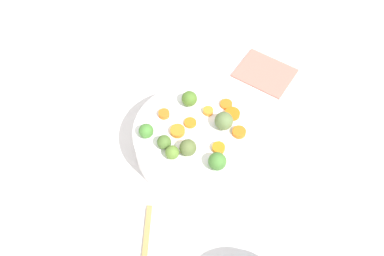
% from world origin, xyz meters
% --- Properties ---
extents(tabletop, '(2.40, 2.40, 0.02)m').
position_xyz_m(tabletop, '(0.00, 0.00, 0.01)').
color(tabletop, white).
rests_on(tabletop, ground).
extents(serving_bowl_carrots, '(0.28, 0.28, 0.09)m').
position_xyz_m(serving_bowl_carrots, '(0.02, 0.01, 0.06)').
color(serving_bowl_carrots, white).
rests_on(serving_bowl_carrots, tabletop).
extents(carrot_slice_0, '(0.05, 0.05, 0.01)m').
position_xyz_m(carrot_slice_0, '(0.03, -0.02, 0.12)').
color(carrot_slice_0, orange).
rests_on(carrot_slice_0, serving_bowl_carrots).
extents(carrot_slice_1, '(0.03, 0.03, 0.01)m').
position_xyz_m(carrot_slice_1, '(-0.00, -0.00, 0.11)').
color(carrot_slice_1, orange).
rests_on(carrot_slice_1, serving_bowl_carrots).
extents(carrot_slice_2, '(0.03, 0.03, 0.01)m').
position_xyz_m(carrot_slice_2, '(-0.04, 0.04, 0.12)').
color(carrot_slice_2, orange).
rests_on(carrot_slice_2, serving_bowl_carrots).
extents(carrot_slice_3, '(0.03, 0.03, 0.01)m').
position_xyz_m(carrot_slice_3, '(0.01, 0.12, 0.12)').
color(carrot_slice_3, orange).
rests_on(carrot_slice_3, serving_bowl_carrots).
extents(carrot_slice_4, '(0.03, 0.03, 0.01)m').
position_xyz_m(carrot_slice_4, '(-0.01, -0.07, 0.12)').
color(carrot_slice_4, orange).
rests_on(carrot_slice_4, serving_bowl_carrots).
extents(carrot_slice_5, '(0.03, 0.03, 0.01)m').
position_xyz_m(carrot_slice_5, '(0.06, 0.08, 0.12)').
color(carrot_slice_5, orange).
rests_on(carrot_slice_5, serving_bowl_carrots).
extents(carrot_slice_6, '(0.03, 0.03, 0.01)m').
position_xyz_m(carrot_slice_6, '(-0.07, 0.08, 0.11)').
color(carrot_slice_6, orange).
rests_on(carrot_slice_6, serving_bowl_carrots).
extents(carrot_slice_7, '(0.05, 0.05, 0.01)m').
position_xyz_m(carrot_slice_7, '(-0.04, 0.10, 0.11)').
color(carrot_slice_7, orange).
rests_on(carrot_slice_7, serving_bowl_carrots).
extents(brussels_sprout_0, '(0.04, 0.04, 0.04)m').
position_xyz_m(brussels_sprout_0, '(0.10, 0.08, 0.13)').
color(brussels_sprout_0, '#478033').
rests_on(brussels_sprout_0, serving_bowl_carrots).
extents(brussels_sprout_1, '(0.03, 0.03, 0.03)m').
position_xyz_m(brussels_sprout_1, '(0.09, -0.02, 0.13)').
color(brussels_sprout_1, olive).
rests_on(brussels_sprout_1, serving_bowl_carrots).
extents(brussels_sprout_2, '(0.04, 0.04, 0.04)m').
position_xyz_m(brussels_sprout_2, '(0.08, 0.01, 0.13)').
color(brussels_sprout_2, '#5C6E37').
rests_on(brussels_sprout_2, serving_bowl_carrots).
extents(brussels_sprout_3, '(0.04, 0.04, 0.04)m').
position_xyz_m(brussels_sprout_3, '(-0.01, 0.08, 0.13)').
color(brussels_sprout_3, '#5E7541').
rests_on(brussels_sprout_3, serving_bowl_carrots).
extents(brussels_sprout_4, '(0.03, 0.03, 0.03)m').
position_xyz_m(brussels_sprout_4, '(0.07, -0.05, 0.13)').
color(brussels_sprout_4, '#4E722E').
rests_on(brussels_sprout_4, serving_bowl_carrots).
extents(brussels_sprout_5, '(0.04, 0.04, 0.04)m').
position_xyz_m(brussels_sprout_5, '(-0.06, -0.01, 0.13)').
color(brussels_sprout_5, '#4F7929').
rests_on(brussels_sprout_5, serving_bowl_carrots).
extents(brussels_sprout_6, '(0.03, 0.03, 0.03)m').
position_xyz_m(brussels_sprout_6, '(0.05, -0.09, 0.13)').
color(brussels_sprout_6, '#478533').
rests_on(brussels_sprout_6, serving_bowl_carrots).
extents(dish_towel, '(0.17, 0.19, 0.01)m').
position_xyz_m(dish_towel, '(-0.27, 0.17, 0.02)').
color(dish_towel, '#B67566').
rests_on(dish_towel, tabletop).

